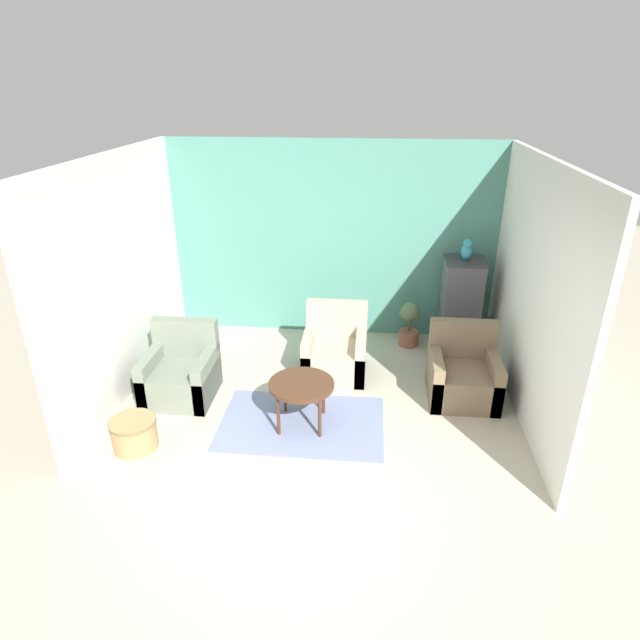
{
  "coord_description": "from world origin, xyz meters",
  "views": [
    {
      "loc": [
        0.52,
        -3.58,
        3.33
      ],
      "look_at": [
        0.0,
        1.67,
        0.92
      ],
      "focal_mm": 30.0,
      "sensor_mm": 36.0,
      "label": 1
    }
  ],
  "objects_px": {
    "birdcage": "(460,308)",
    "parrot": "(467,250)",
    "wicker_basket": "(134,433)",
    "armchair_middle": "(335,352)",
    "coffee_table": "(301,387)",
    "potted_plant": "(409,323)",
    "armchair_right": "(463,376)",
    "armchair_left": "(181,374)"
  },
  "relations": [
    {
      "from": "armchair_left",
      "to": "parrot",
      "type": "xyz_separation_m",
      "value": [
        3.26,
        1.47,
        1.11
      ]
    },
    {
      "from": "armchair_right",
      "to": "potted_plant",
      "type": "height_order",
      "value": "armchair_right"
    },
    {
      "from": "armchair_right",
      "to": "wicker_basket",
      "type": "relative_size",
      "value": 1.84
    },
    {
      "from": "armchair_right",
      "to": "armchair_left",
      "type": "bearing_deg",
      "value": -174.9
    },
    {
      "from": "birdcage",
      "to": "potted_plant",
      "type": "distance_m",
      "value": 0.69
    },
    {
      "from": "armchair_right",
      "to": "wicker_basket",
      "type": "xyz_separation_m",
      "value": [
        -3.31,
        -1.25,
        -0.1
      ]
    },
    {
      "from": "armchair_left",
      "to": "parrot",
      "type": "relative_size",
      "value": 3.03
    },
    {
      "from": "coffee_table",
      "to": "birdcage",
      "type": "distance_m",
      "value": 2.64
    },
    {
      "from": "armchair_middle",
      "to": "birdcage",
      "type": "bearing_deg",
      "value": 25.7
    },
    {
      "from": "parrot",
      "to": "armchair_right",
      "type": "bearing_deg",
      "value": -94.54
    },
    {
      "from": "coffee_table",
      "to": "armchair_left",
      "type": "bearing_deg",
      "value": 163.32
    },
    {
      "from": "armchair_right",
      "to": "birdcage",
      "type": "relative_size",
      "value": 0.67
    },
    {
      "from": "armchair_left",
      "to": "wicker_basket",
      "type": "distance_m",
      "value": 0.98
    },
    {
      "from": "birdcage",
      "to": "parrot",
      "type": "height_order",
      "value": "parrot"
    },
    {
      "from": "armchair_middle",
      "to": "potted_plant",
      "type": "height_order",
      "value": "armchair_middle"
    },
    {
      "from": "parrot",
      "to": "potted_plant",
      "type": "distance_m",
      "value": 1.23
    },
    {
      "from": "parrot",
      "to": "wicker_basket",
      "type": "relative_size",
      "value": 0.61
    },
    {
      "from": "birdcage",
      "to": "potted_plant",
      "type": "bearing_deg",
      "value": 173.25
    },
    {
      "from": "armchair_left",
      "to": "armchair_right",
      "type": "bearing_deg",
      "value": 5.1
    },
    {
      "from": "parrot",
      "to": "wicker_basket",
      "type": "xyz_separation_m",
      "value": [
        -3.41,
        -2.43,
        -1.21
      ]
    },
    {
      "from": "armchair_left",
      "to": "potted_plant",
      "type": "relative_size",
      "value": 1.37
    },
    {
      "from": "armchair_left",
      "to": "potted_plant",
      "type": "xyz_separation_m",
      "value": [
        2.63,
        1.54,
        0.05
      ]
    },
    {
      "from": "coffee_table",
      "to": "potted_plant",
      "type": "relative_size",
      "value": 1.11
    },
    {
      "from": "parrot",
      "to": "potted_plant",
      "type": "xyz_separation_m",
      "value": [
        -0.63,
        0.07,
        -1.06
      ]
    },
    {
      "from": "armchair_middle",
      "to": "wicker_basket",
      "type": "relative_size",
      "value": 1.84
    },
    {
      "from": "armchair_right",
      "to": "coffee_table",
      "type": "bearing_deg",
      "value": -157.71
    },
    {
      "from": "armchair_middle",
      "to": "coffee_table",
      "type": "bearing_deg",
      "value": -102.95
    },
    {
      "from": "coffee_table",
      "to": "birdcage",
      "type": "bearing_deg",
      "value": 46.02
    },
    {
      "from": "coffee_table",
      "to": "armchair_left",
      "type": "height_order",
      "value": "armchair_left"
    },
    {
      "from": "birdcage",
      "to": "potted_plant",
      "type": "height_order",
      "value": "birdcage"
    },
    {
      "from": "coffee_table",
      "to": "potted_plant",
      "type": "xyz_separation_m",
      "value": [
        1.2,
        1.97,
        -0.13
      ]
    },
    {
      "from": "armchair_left",
      "to": "birdcage",
      "type": "bearing_deg",
      "value": 24.23
    },
    {
      "from": "wicker_basket",
      "to": "coffee_table",
      "type": "bearing_deg",
      "value": 18.82
    },
    {
      "from": "parrot",
      "to": "wicker_basket",
      "type": "height_order",
      "value": "parrot"
    },
    {
      "from": "wicker_basket",
      "to": "armchair_right",
      "type": "bearing_deg",
      "value": 20.65
    },
    {
      "from": "armchair_left",
      "to": "armchair_middle",
      "type": "relative_size",
      "value": 1.0
    },
    {
      "from": "armchair_middle",
      "to": "potted_plant",
      "type": "xyz_separation_m",
      "value": [
        0.94,
        0.83,
        0.05
      ]
    },
    {
      "from": "birdcage",
      "to": "parrot",
      "type": "xyz_separation_m",
      "value": [
        0.0,
        0.0,
        0.78
      ]
    },
    {
      "from": "coffee_table",
      "to": "armchair_left",
      "type": "distance_m",
      "value": 1.5
    },
    {
      "from": "birdcage",
      "to": "parrot",
      "type": "bearing_deg",
      "value": 90.0
    },
    {
      "from": "parrot",
      "to": "potted_plant",
      "type": "bearing_deg",
      "value": 173.46
    },
    {
      "from": "coffee_table",
      "to": "wicker_basket",
      "type": "relative_size",
      "value": 1.49
    }
  ]
}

